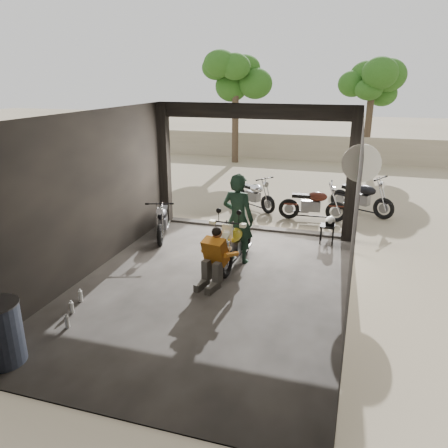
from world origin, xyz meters
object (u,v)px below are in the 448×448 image
Objects in this scene: helmet at (330,221)px; main_bike at (236,240)px; outside_bike_b at (313,201)px; outside_bike_a at (254,192)px; stool at (327,228)px; outside_bike_c at (362,195)px; mechanic at (212,260)px; sign_post at (360,181)px; rider at (238,219)px; oil_drum at (0,334)px; left_bike at (162,218)px.

main_bike is at bearing -140.19° from helmet.
outside_bike_a is at bearing 67.33° from outside_bike_b.
outside_bike_b is 1.79m from helmet.
outside_bike_c is at bearing 74.56° from stool.
mechanic is at bearing -177.94° from outside_bike_c.
sign_post is at bearing -44.21° from helmet.
sign_post is at bearing -155.41° from outside_bike_c.
helmet is at bearing 136.45° from sign_post.
outside_bike_c is 0.89× the size of rider.
oil_drum reaches higher than stool.
sign_post is at bearing 58.08° from mechanic.
main_bike is at bearing -138.01° from outside_bike_a.
helmet is at bearing 49.05° from main_bike.
sign_post is (2.36, 1.42, 1.10)m from main_bike.
main_bike is 2.58m from helmet.
oil_drum is (-2.19, -4.17, -0.11)m from main_bike.
outside_bike_c is 3.32m from sign_post.
mechanic is at bearing -129.47° from helmet.
sign_post reaches higher than rider.
main_bike is 1.87× the size of oil_drum.
left_bike is 0.77× the size of rider.
outside_bike_c reaches higher than helmet.
outside_bike_a is 3.32m from helmet.
outside_bike_c is 0.70× the size of sign_post.
outside_bike_c is at bearing 61.74° from oil_drum.
outside_bike_a is at bearing 131.68° from sign_post.
left_bike is 0.61× the size of sign_post.
left_bike is 4.06m from helmet.
left_bike is at bearing 156.32° from main_bike.
main_bike is 1.05× the size of outside_bike_b.
rider is 4.90m from oil_drum.
outside_bike_b is at bearing 16.63° from left_bike.
main_bike is 4.20m from outside_bike_a.
left_bike is 0.98× the size of outside_bike_a.
left_bike is at bearing 121.63° from outside_bike_b.
outside_bike_a reaches higher than helmet.
outside_bike_c is 5.05m from rider.
main_bike is at bearing -154.41° from sign_post.
outside_bike_b reaches higher than helmet.
stool is (3.94, 0.73, -0.11)m from left_bike.
rider is at bearing -41.78° from left_bike.
left_bike is 6.10× the size of helmet.
rider reaches higher than left_bike.
main_bike is 2.46m from left_bike.
outside_bike_c is 1.55× the size of mechanic.
rider is at bearing -143.59° from helmet.
mechanic is 3.51m from stool.
outside_bike_c is 2.83m from stool.
main_bike is at bearing 107.33° from rider.
oil_drum is at bearing -129.68° from helmet.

